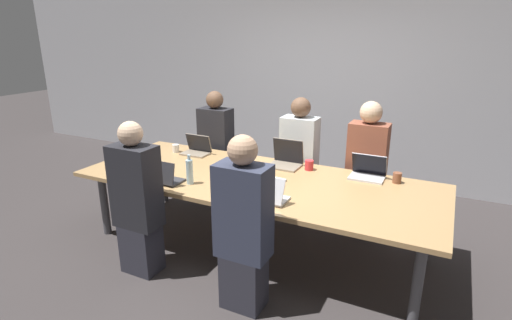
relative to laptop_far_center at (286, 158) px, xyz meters
name	(u,v)px	position (x,y,z in m)	size (l,w,h in m)	color
ground_plane	(256,245)	(-0.11, -0.49, -0.80)	(24.00, 24.00, 0.00)	#383333
curtain_wall	(330,81)	(-0.11, 1.85, 0.60)	(12.00, 0.06, 2.80)	#ADADB2
conference_table	(256,183)	(-0.11, -0.49, -0.13)	(3.45, 1.33, 0.72)	tan
laptop_far_center	(286,158)	(0.00, 0.00, 0.00)	(0.33, 0.27, 0.28)	gray
person_far_center	(299,160)	(0.01, 0.36, -0.12)	(0.40, 0.24, 1.39)	#2D2D38
cup_far_center	(309,165)	(0.26, -0.02, -0.03)	(0.09, 0.09, 0.10)	red
laptop_far_left	(197,148)	(-1.08, -0.06, -0.01)	(0.31, 0.22, 0.22)	gray
person_far_left	(216,148)	(-1.11, 0.40, -0.13)	(0.40, 0.24, 1.39)	#2D2D38
cup_far_left	(176,148)	(-1.34, -0.12, -0.03)	(0.08, 0.08, 0.09)	white
laptop_near_midright	(265,194)	(0.20, -0.93, -0.02)	(0.35, 0.22, 0.22)	silver
person_near_midright	(243,228)	(0.22, -1.36, -0.12)	(0.40, 0.24, 1.39)	#2D2D38
cup_near_midright	(237,190)	(-0.07, -0.93, -0.03)	(0.09, 0.09, 0.09)	red
laptop_near_left	(162,176)	(-0.84, -0.98, -0.01)	(0.34, 0.22, 0.22)	#333338
person_near_left	(137,202)	(-0.83, -1.33, -0.13)	(0.40, 0.24, 1.38)	#2D2D38
bottle_near_left	(190,171)	(-0.60, -0.88, 0.04)	(0.06, 0.06, 0.28)	#ADD1E0
laptop_far_right	(368,171)	(0.84, 0.02, -0.01)	(0.33, 0.24, 0.23)	silver
person_far_right	(366,168)	(0.76, 0.40, -0.12)	(0.40, 0.24, 1.40)	#2D2D38
cup_far_right	(397,178)	(1.12, 0.00, -0.03)	(0.08, 0.08, 0.10)	brown
stapler	(228,176)	(-0.35, -0.61, -0.05)	(0.10, 0.16, 0.05)	black
notebook	(274,180)	(0.07, -0.48, -0.07)	(0.22, 0.18, 0.02)	silver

